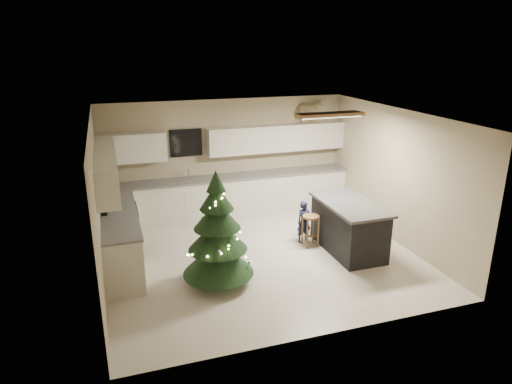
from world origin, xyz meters
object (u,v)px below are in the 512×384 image
at_px(christmas_tree, 218,238).
at_px(rocking_horse, 308,110).
at_px(bar_stool, 311,223).
at_px(toddler, 304,222).
at_px(island, 348,227).

xyz_separation_m(christmas_tree, rocking_horse, (2.88, 2.98, 1.50)).
distance_m(bar_stool, toddler, 0.21).
relative_size(christmas_tree, toddler, 2.28).
distance_m(island, christmas_tree, 2.67).
distance_m(bar_stool, christmas_tree, 2.22).
bearing_deg(christmas_tree, island, 9.21).
bearing_deg(island, bar_stool, 145.45).
bearing_deg(bar_stool, rocking_horse, 68.48).
height_order(island, rocking_horse, rocking_horse).
height_order(toddler, rocking_horse, rocking_horse).
bearing_deg(toddler, christmas_tree, -156.88).
xyz_separation_m(bar_stool, toddler, (-0.05, 0.20, -0.04)).
xyz_separation_m(toddler, rocking_horse, (0.90, 1.95, 1.87)).
relative_size(island, rocking_horse, 2.44).
bearing_deg(rocking_horse, christmas_tree, 160.84).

